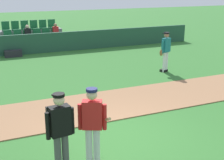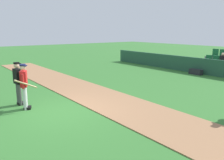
# 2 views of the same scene
# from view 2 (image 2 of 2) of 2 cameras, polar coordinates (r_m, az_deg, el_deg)

# --- Properties ---
(ground_plane) EXTENTS (80.00, 80.00, 0.00)m
(ground_plane) POSITION_cam_2_polar(r_m,az_deg,el_deg) (9.03, -12.17, -7.57)
(ground_plane) COLOR #33702D
(infield_dirt_path) EXTENTS (28.00, 2.50, 0.03)m
(infield_dirt_path) POSITION_cam_2_polar(r_m,az_deg,el_deg) (10.11, -0.67, -5.07)
(infield_dirt_path) COLOR #9E704C
(infield_dirt_path) RESTS_ON ground
(dugout_fence) EXTENTS (20.00, 0.16, 1.11)m
(dugout_fence) POSITION_cam_2_polar(r_m,az_deg,el_deg) (16.81, 24.54, 2.61)
(dugout_fence) COLOR #234C38
(dugout_fence) RESTS_ON ground
(batter_red_jersey) EXTENTS (0.62, 0.80, 1.76)m
(batter_red_jersey) POSITION_cam_2_polar(r_m,az_deg,el_deg) (9.44, -20.65, -1.11)
(batter_red_jersey) COLOR silver
(batter_red_jersey) RESTS_ON ground
(umpire_home_plate) EXTENTS (0.59, 0.34, 1.76)m
(umpire_home_plate) POSITION_cam_2_polar(r_m,az_deg,el_deg) (10.08, -21.90, -0.23)
(umpire_home_plate) COLOR #4C4C4C
(umpire_home_plate) RESTS_ON ground
(equipment_bag) EXTENTS (0.90, 0.36, 0.36)m
(equipment_bag) POSITION_cam_2_polar(r_m,az_deg,el_deg) (17.14, 19.80, 1.89)
(equipment_bag) COLOR #232328
(equipment_bag) RESTS_ON ground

